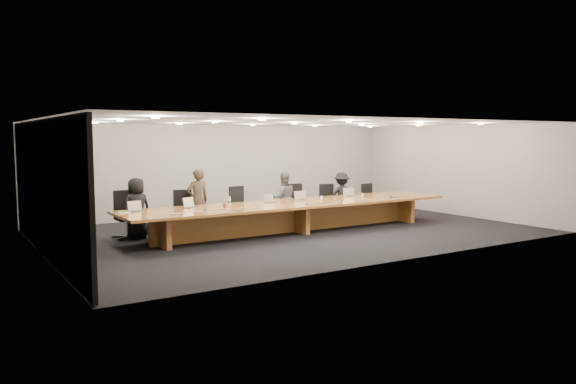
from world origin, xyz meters
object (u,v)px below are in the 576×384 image
object	(u,v)px
chair_right	(329,202)
mic_left	(205,210)
mic_center	(306,204)
chair_mid_left	(242,207)
laptop_a	(137,206)
chair_left	(184,211)
chair_mid_right	(301,203)
laptop_d	(302,196)
laptop_c	(271,198)
person_c	(284,198)
water_bottle	(229,202)
person_b	(198,200)
chair_far_right	(371,199)
amber_mug	(224,206)
chair_far_left	(128,214)
av_box	(175,214)
mic_right	(391,197)
paper_cup_near	(321,198)
person_a	(137,208)
person_d	(342,196)
paper_cup_far	(363,195)
conference_table	(294,211)
laptop_e	(350,192)
laptop_b	(192,202)

from	to	relation	value
chair_right	mic_left	distance (m)	4.86
mic_center	chair_mid_left	bearing A→B (deg)	117.16
laptop_a	chair_right	bearing A→B (deg)	1.36
chair_left	chair_mid_right	distance (m)	3.54
chair_mid_left	laptop_d	distance (m)	1.65
laptop_c	person_c	bearing A→B (deg)	38.25
chair_mid_right	water_bottle	bearing A→B (deg)	-166.58
person_b	mic_center	size ratio (longest dim) A/B	15.55
chair_far_right	amber_mug	size ratio (longest dim) A/B	11.37
mic_left	chair_far_left	bearing A→B (deg)	130.46
chair_right	chair_far_right	xyz separation A→B (m)	(1.64, 0.04, -0.03)
av_box	mic_left	xyz separation A→B (m)	(0.82, 0.27, -0.00)
chair_left	mic_right	xyz separation A→B (m)	(5.46, -1.67, 0.21)
chair_mid_left	paper_cup_near	bearing A→B (deg)	-38.34
person_a	mic_right	size ratio (longest dim) A/B	11.57
laptop_c	mic_left	distance (m)	2.16
chair_far_left	person_c	world-z (taller)	person_c
chair_mid_right	person_d	size ratio (longest dim) A/B	0.80
chair_far_right	person_a	bearing A→B (deg)	-179.47
chair_far_right	mic_right	bearing A→B (deg)	-113.17
person_c	laptop_a	bearing A→B (deg)	29.33
av_box	chair_far_right	bearing A→B (deg)	22.86
chair_right	mic_left	world-z (taller)	chair_right
person_a	paper_cup_far	xyz separation A→B (m)	(6.20, -0.95, 0.06)
person_c	av_box	world-z (taller)	person_c
chair_far_left	chair_mid_right	size ratio (longest dim) A/B	1.06
conference_table	laptop_e	world-z (taller)	laptop_e
laptop_d	person_d	bearing A→B (deg)	35.21
laptop_d	laptop_e	bearing A→B (deg)	14.62
mic_left	person_c	bearing A→B (deg)	26.68
chair_far_right	person_d	size ratio (longest dim) A/B	0.72
person_c	laptop_b	bearing A→B (deg)	33.56
chair_far_right	laptop_a	bearing A→B (deg)	-173.49
laptop_c	mic_right	bearing A→B (deg)	-17.85
chair_far_right	person_c	size ratio (longest dim) A/B	0.69
laptop_e	water_bottle	distance (m)	3.92
chair_mid_right	person_a	xyz separation A→B (m)	(-4.76, -0.06, 0.18)
laptop_a	water_bottle	size ratio (longest dim) A/B	1.35
laptop_c	conference_table	bearing A→B (deg)	-36.78
laptop_c	water_bottle	world-z (taller)	water_bottle
paper_cup_near	mic_center	xyz separation A→B (m)	(-1.01, -0.75, -0.03)
laptop_b	mic_right	distance (m)	5.65
laptop_e	water_bottle	world-z (taller)	laptop_e
conference_table	laptop_b	xyz separation A→B (m)	(-2.64, 0.41, 0.36)
person_d	laptop_a	xyz separation A→B (m)	(-6.42, -0.78, 0.18)
laptop_d	mic_center	distance (m)	0.86
chair_mid_right	chair_right	bearing A→B (deg)	-10.07
chair_far_left	laptop_b	bearing A→B (deg)	-37.33
person_a	paper_cup_near	size ratio (longest dim) A/B	17.80
person_b	paper_cup_near	distance (m)	3.33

